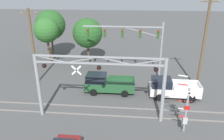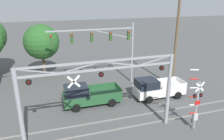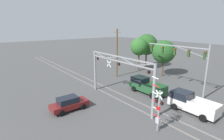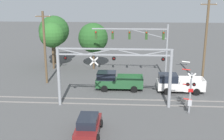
{
  "view_description": "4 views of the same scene",
  "coord_description": "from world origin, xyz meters",
  "px_view_note": "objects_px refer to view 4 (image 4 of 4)",
  "views": [
    {
      "loc": [
        2.65,
        -0.32,
        11.4
      ],
      "look_at": [
        1.0,
        17.34,
        4.3
      ],
      "focal_mm": 35.0,
      "sensor_mm": 36.0,
      "label": 1
    },
    {
      "loc": [
        -3.55,
        2.76,
        9.95
      ],
      "look_at": [
        1.75,
        19.41,
        4.01
      ],
      "focal_mm": 35.0,
      "sensor_mm": 36.0,
      "label": 2
    },
    {
      "loc": [
        15.77,
        3.0,
        9.42
      ],
      "look_at": [
        -0.37,
        15.57,
        4.18
      ],
      "focal_mm": 28.0,
      "sensor_mm": 36.0,
      "label": 3
    },
    {
      "loc": [
        1.43,
        -9.7,
        10.89
      ],
      "look_at": [
        -0.19,
        16.67,
        3.63
      ],
      "focal_mm": 45.0,
      "sensor_mm": 36.0,
      "label": 4
    }
  ],
  "objects_px": {
    "traffic_signal_span": "(145,41)",
    "sedan_waiting": "(88,125)",
    "background_tree_beyond_span": "(54,31)",
    "background_tree_far_left_verge": "(52,35)",
    "crossing_signal_mast": "(190,94)",
    "utility_pole_right": "(205,43)",
    "utility_pole_left": "(45,47)",
    "background_tree_far_right_verge": "(93,38)",
    "crossing_gantry": "(114,69)",
    "pickup_truck_lead": "(117,81)",
    "pickup_truck_following": "(178,83)"
  },
  "relations": [
    {
      "from": "background_tree_far_left_verge",
      "to": "pickup_truck_following",
      "type": "bearing_deg",
      "value": -28.71
    },
    {
      "from": "traffic_signal_span",
      "to": "background_tree_far_left_verge",
      "type": "relative_size",
      "value": 1.4
    },
    {
      "from": "crossing_gantry",
      "to": "crossing_signal_mast",
      "type": "xyz_separation_m",
      "value": [
        7.08,
        -1.34,
        -1.83
      ]
    },
    {
      "from": "traffic_signal_span",
      "to": "sedan_waiting",
      "type": "xyz_separation_m",
      "value": [
        -5.08,
        -15.34,
        -4.26
      ]
    },
    {
      "from": "crossing_signal_mast",
      "to": "traffic_signal_span",
      "type": "bearing_deg",
      "value": 109.0
    },
    {
      "from": "crossing_signal_mast",
      "to": "background_tree_beyond_span",
      "type": "xyz_separation_m",
      "value": [
        -17.25,
        17.97,
        3.33
      ]
    },
    {
      "from": "sedan_waiting",
      "to": "background_tree_far_right_verge",
      "type": "relative_size",
      "value": 0.63
    },
    {
      "from": "pickup_truck_lead",
      "to": "utility_pole_left",
      "type": "height_order",
      "value": "utility_pole_left"
    },
    {
      "from": "crossing_gantry",
      "to": "background_tree_beyond_span",
      "type": "xyz_separation_m",
      "value": [
        -10.17,
        16.63,
        1.5
      ]
    },
    {
      "from": "pickup_truck_lead",
      "to": "pickup_truck_following",
      "type": "distance_m",
      "value": 6.97
    },
    {
      "from": "pickup_truck_following",
      "to": "utility_pole_right",
      "type": "distance_m",
      "value": 5.81
    },
    {
      "from": "traffic_signal_span",
      "to": "pickup_truck_following",
      "type": "xyz_separation_m",
      "value": [
        3.62,
        -4.79,
        -4.04
      ]
    },
    {
      "from": "pickup_truck_lead",
      "to": "pickup_truck_following",
      "type": "bearing_deg",
      "value": -3.93
    },
    {
      "from": "pickup_truck_following",
      "to": "sedan_waiting",
      "type": "relative_size",
      "value": 1.23
    },
    {
      "from": "crossing_signal_mast",
      "to": "sedan_waiting",
      "type": "bearing_deg",
      "value": -152.17
    },
    {
      "from": "pickup_truck_lead",
      "to": "background_tree_beyond_span",
      "type": "height_order",
      "value": "background_tree_beyond_span"
    },
    {
      "from": "crossing_gantry",
      "to": "utility_pole_left",
      "type": "relative_size",
      "value": 1.26
    },
    {
      "from": "pickup_truck_lead",
      "to": "background_tree_far_left_verge",
      "type": "distance_m",
      "value": 13.68
    },
    {
      "from": "crossing_gantry",
      "to": "pickup_truck_lead",
      "type": "height_order",
      "value": "crossing_gantry"
    },
    {
      "from": "sedan_waiting",
      "to": "background_tree_far_left_verge",
      "type": "distance_m",
      "value": 21.7
    },
    {
      "from": "pickup_truck_following",
      "to": "background_tree_far_left_verge",
      "type": "xyz_separation_m",
      "value": [
        -16.73,
        9.16,
        4.01
      ]
    },
    {
      "from": "traffic_signal_span",
      "to": "pickup_truck_following",
      "type": "relative_size",
      "value": 1.85
    },
    {
      "from": "crossing_gantry",
      "to": "pickup_truck_lead",
      "type": "xyz_separation_m",
      "value": [
        0.06,
        5.06,
        -2.76
      ]
    },
    {
      "from": "pickup_truck_lead",
      "to": "background_tree_far_right_verge",
      "type": "xyz_separation_m",
      "value": [
        -3.83,
        9.01,
        3.62
      ]
    },
    {
      "from": "crossing_gantry",
      "to": "utility_pole_right",
      "type": "bearing_deg",
      "value": 33.28
    },
    {
      "from": "utility_pole_left",
      "to": "background_tree_beyond_span",
      "type": "distance_m",
      "value": 9.84
    },
    {
      "from": "pickup_truck_lead",
      "to": "background_tree_far_left_verge",
      "type": "bearing_deg",
      "value": 138.37
    },
    {
      "from": "crossing_gantry",
      "to": "pickup_truck_following",
      "type": "bearing_deg",
      "value": 33.12
    },
    {
      "from": "sedan_waiting",
      "to": "background_tree_far_right_verge",
      "type": "bearing_deg",
      "value": 95.93
    },
    {
      "from": "sedan_waiting",
      "to": "utility_pole_right",
      "type": "xyz_separation_m",
      "value": [
        11.98,
        12.73,
        4.49
      ]
    },
    {
      "from": "utility_pole_right",
      "to": "background_tree_far_left_verge",
      "type": "distance_m",
      "value": 21.19
    },
    {
      "from": "traffic_signal_span",
      "to": "pickup_truck_following",
      "type": "bearing_deg",
      "value": -52.9
    },
    {
      "from": "utility_pole_left",
      "to": "background_tree_far_right_verge",
      "type": "distance_m",
      "value": 8.73
    },
    {
      "from": "traffic_signal_span",
      "to": "utility_pole_right",
      "type": "distance_m",
      "value": 7.38
    },
    {
      "from": "utility_pole_right",
      "to": "background_tree_beyond_span",
      "type": "height_order",
      "value": "utility_pole_right"
    },
    {
      "from": "crossing_gantry",
      "to": "pickup_truck_lead",
      "type": "distance_m",
      "value": 5.76
    },
    {
      "from": "background_tree_far_left_verge",
      "to": "background_tree_far_right_verge",
      "type": "xyz_separation_m",
      "value": [
        5.94,
        0.33,
        -0.39
      ]
    },
    {
      "from": "background_tree_beyond_span",
      "to": "background_tree_far_left_verge",
      "type": "xyz_separation_m",
      "value": [
        0.46,
        -2.89,
        -0.25
      ]
    },
    {
      "from": "traffic_signal_span",
      "to": "utility_pole_right",
      "type": "bearing_deg",
      "value": -20.74
    },
    {
      "from": "utility_pole_left",
      "to": "background_tree_far_left_verge",
      "type": "bearing_deg",
      "value": 97.81
    },
    {
      "from": "background_tree_beyond_span",
      "to": "crossing_gantry",
      "type": "bearing_deg",
      "value": -58.56
    },
    {
      "from": "utility_pole_right",
      "to": "pickup_truck_following",
      "type": "bearing_deg",
      "value": -146.37
    },
    {
      "from": "utility_pole_right",
      "to": "background_tree_far_right_verge",
      "type": "xyz_separation_m",
      "value": [
        -14.06,
        7.31,
        -0.65
      ]
    },
    {
      "from": "crossing_signal_mast",
      "to": "pickup_truck_following",
      "type": "bearing_deg",
      "value": 90.64
    },
    {
      "from": "background_tree_far_right_verge",
      "to": "sedan_waiting",
      "type": "bearing_deg",
      "value": -84.07
    },
    {
      "from": "pickup_truck_following",
      "to": "utility_pole_right",
      "type": "xyz_separation_m",
      "value": [
        3.27,
        2.18,
        4.28
      ]
    },
    {
      "from": "utility_pole_left",
      "to": "utility_pole_right",
      "type": "xyz_separation_m",
      "value": [
        19.07,
        -0.16,
        0.72
      ]
    },
    {
      "from": "crossing_gantry",
      "to": "pickup_truck_following",
      "type": "xyz_separation_m",
      "value": [
        7.02,
        4.58,
        -2.76
      ]
    },
    {
      "from": "crossing_gantry",
      "to": "sedan_waiting",
      "type": "xyz_separation_m",
      "value": [
        -1.69,
        -5.97,
        -2.98
      ]
    },
    {
      "from": "crossing_gantry",
      "to": "crossing_signal_mast",
      "type": "relative_size",
      "value": 2.22
    }
  ]
}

